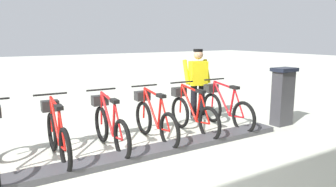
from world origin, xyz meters
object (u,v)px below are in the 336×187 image
bike_docked_1 (192,112)px  bike_docked_3 (109,125)px  bike_docked_2 (154,118)px  payment_kiosk (283,96)px  bike_docked_0 (225,107)px  bike_docked_4 (57,133)px  worker_near_rack (198,81)px

bike_docked_1 → bike_docked_3: same height
bike_docked_2 → payment_kiosk: bearing=-101.0°
bike_docked_1 → bike_docked_0: bearing=-90.0°
payment_kiosk → bike_docked_4: bearing=83.1°
payment_kiosk → bike_docked_4: payment_kiosk is taller
bike_docked_0 → worker_near_rack: size_ratio=1.04×
payment_kiosk → bike_docked_0: size_ratio=0.74×
payment_kiosk → bike_docked_3: payment_kiosk is taller
bike_docked_2 → worker_near_rack: size_ratio=1.04×
bike_docked_1 → worker_near_rack: size_ratio=1.04×
bike_docked_0 → bike_docked_4: same height
bike_docked_2 → bike_docked_3: bearing=90.0°
bike_docked_1 → bike_docked_4: size_ratio=1.00×
bike_docked_0 → bike_docked_4: size_ratio=1.00×
bike_docked_1 → bike_docked_4: (0.00, 2.66, 0.00)m
bike_docked_1 → bike_docked_3: 1.77m
bike_docked_4 → worker_near_rack: (0.85, -3.45, 0.48)m
bike_docked_0 → bike_docked_3: same height
payment_kiosk → bike_docked_0: 1.32m
bike_docked_0 → bike_docked_2: (0.00, 1.77, 0.00)m
worker_near_rack → bike_docked_3: bearing=108.4°
bike_docked_0 → bike_docked_1: size_ratio=1.00×
payment_kiosk → worker_near_rack: size_ratio=0.77×
bike_docked_0 → worker_near_rack: (0.85, 0.09, 0.48)m
bike_docked_1 → worker_near_rack: 1.26m
bike_docked_3 → bike_docked_4: size_ratio=1.00×
bike_docked_3 → bike_docked_1: bearing=-90.0°
payment_kiosk → bike_docked_4: (0.57, 4.71, -0.24)m
bike_docked_1 → bike_docked_4: bearing=90.0°
bike_docked_2 → bike_docked_4: bearing=90.0°
payment_kiosk → bike_docked_3: bearing=81.5°
bike_docked_2 → bike_docked_4: (0.00, 1.77, 0.00)m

